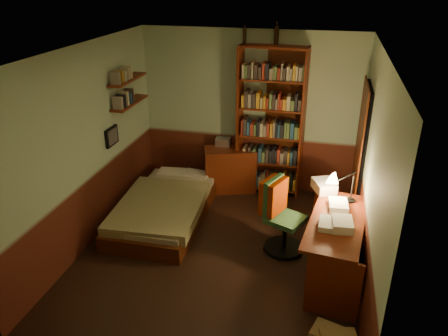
% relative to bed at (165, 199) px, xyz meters
% --- Properties ---
extents(floor, '(3.50, 4.00, 0.02)m').
position_rel_bed_xyz_m(floor, '(0.99, -0.64, -0.32)').
color(floor, black).
rests_on(floor, ground).
extents(ceiling, '(3.50, 4.00, 0.02)m').
position_rel_bed_xyz_m(ceiling, '(0.99, -0.64, 2.30)').
color(ceiling, silver).
rests_on(ceiling, wall_back).
extents(wall_back, '(3.50, 0.02, 2.60)m').
position_rel_bed_xyz_m(wall_back, '(0.99, 1.37, 0.99)').
color(wall_back, '#9BB694').
rests_on(wall_back, ground).
extents(wall_left, '(0.02, 4.00, 2.60)m').
position_rel_bed_xyz_m(wall_left, '(-0.77, -0.64, 0.99)').
color(wall_left, '#9BB694').
rests_on(wall_left, ground).
extents(wall_right, '(0.02, 4.00, 2.60)m').
position_rel_bed_xyz_m(wall_right, '(2.75, -0.64, 0.99)').
color(wall_right, '#9BB694').
rests_on(wall_right, ground).
extents(wall_front, '(3.50, 0.02, 2.60)m').
position_rel_bed_xyz_m(wall_front, '(0.99, -2.65, 0.99)').
color(wall_front, '#9BB694').
rests_on(wall_front, ground).
extents(doorway, '(0.06, 0.90, 2.00)m').
position_rel_bed_xyz_m(doorway, '(2.71, 0.66, 0.69)').
color(doorway, black).
rests_on(doorway, ground).
extents(door_trim, '(0.02, 0.98, 2.08)m').
position_rel_bed_xyz_m(door_trim, '(2.68, 0.66, 0.69)').
color(door_trim, '#431B09').
rests_on(door_trim, ground).
extents(bed, '(1.14, 2.10, 0.62)m').
position_rel_bed_xyz_m(bed, '(0.00, 0.00, 0.00)').
color(bed, olive).
rests_on(bed, ground).
extents(dresser, '(0.91, 0.65, 0.73)m').
position_rel_bed_xyz_m(dresser, '(0.72, 1.13, 0.06)').
color(dresser, '#61210E').
rests_on(dresser, ground).
extents(mini_stereo, '(0.25, 0.20, 0.13)m').
position_rel_bed_xyz_m(mini_stereo, '(0.58, 1.25, 0.49)').
color(mini_stereo, '#B2B2B7').
rests_on(mini_stereo, dresser).
extents(bookshelf, '(1.05, 0.42, 2.39)m').
position_rel_bed_xyz_m(bookshelf, '(1.36, 1.21, 0.88)').
color(bookshelf, '#61210E').
rests_on(bookshelf, ground).
extents(bottle_left, '(0.07, 0.07, 0.21)m').
position_rel_bed_xyz_m(bottle_left, '(0.89, 1.32, 2.18)').
color(bottle_left, black).
rests_on(bottle_left, bookshelf).
extents(bottle_right, '(0.08, 0.08, 0.27)m').
position_rel_bed_xyz_m(bottle_right, '(1.36, 1.32, 2.21)').
color(bottle_right, black).
rests_on(bottle_right, bookshelf).
extents(desk, '(0.78, 1.52, 0.78)m').
position_rel_bed_xyz_m(desk, '(2.43, -0.80, 0.08)').
color(desk, '#61210E').
rests_on(desk, ground).
extents(paper_stack, '(0.35, 0.40, 0.13)m').
position_rel_bed_xyz_m(paper_stack, '(2.25, -0.08, 0.53)').
color(paper_stack, silver).
rests_on(paper_stack, desk).
extents(desk_lamp, '(0.23, 0.23, 0.60)m').
position_rel_bed_xyz_m(desk_lamp, '(2.59, -0.29, 0.77)').
color(desk_lamp, black).
rests_on(desk_lamp, desk).
extents(office_chair, '(0.68, 0.64, 1.07)m').
position_rel_bed_xyz_m(office_chair, '(1.81, -0.41, 0.23)').
color(office_chair, '#336436').
rests_on(office_chair, ground).
extents(red_jacket, '(0.27, 0.41, 0.46)m').
position_rel_bed_xyz_m(red_jacket, '(1.55, -0.64, 0.99)').
color(red_jacket, '#B53200').
rests_on(red_jacket, office_chair).
extents(wall_shelf_lower, '(0.20, 0.90, 0.03)m').
position_rel_bed_xyz_m(wall_shelf_lower, '(-0.65, 0.46, 1.29)').
color(wall_shelf_lower, '#61210E').
rests_on(wall_shelf_lower, wall_left).
extents(wall_shelf_upper, '(0.20, 0.90, 0.03)m').
position_rel_bed_xyz_m(wall_shelf_upper, '(-0.65, 0.46, 1.64)').
color(wall_shelf_upper, '#61210E').
rests_on(wall_shelf_upper, wall_left).
extents(framed_picture, '(0.04, 0.32, 0.26)m').
position_rel_bed_xyz_m(framed_picture, '(-0.73, -0.04, 0.94)').
color(framed_picture, black).
rests_on(framed_picture, wall_left).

